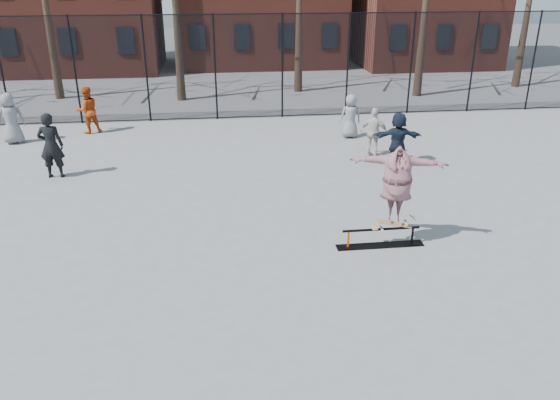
{
  "coord_description": "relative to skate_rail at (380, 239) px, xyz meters",
  "views": [
    {
      "loc": [
        -1.55,
        -8.37,
        5.49
      ],
      "look_at": [
        -0.32,
        1.5,
        1.27
      ],
      "focal_mm": 35.0,
      "sensor_mm": 36.0,
      "label": 1
    }
  ],
  "objects": [
    {
      "name": "ground",
      "position": [
        -1.88,
        -1.72,
        -0.16
      ],
      "size": [
        100.0,
        100.0,
        0.0
      ],
      "primitive_type": "plane",
      "color": "slate"
    },
    {
      "name": "skate_rail",
      "position": [
        0.0,
        0.0,
        0.0
      ],
      "size": [
        1.9,
        0.29,
        0.42
      ],
      "color": "black",
      "rests_on": "ground"
    },
    {
      "name": "skateboard",
      "position": [
        0.26,
        0.0,
        0.3
      ],
      "size": [
        0.83,
        0.2,
        0.1
      ],
      "primitive_type": null,
      "color": "#A06D40",
      "rests_on": "skate_rail"
    },
    {
      "name": "skater",
      "position": [
        0.26,
        0.0,
        1.16
      ],
      "size": [
        2.06,
        1.08,
        1.62
      ],
      "primitive_type": "imported",
      "rotation": [
        0.0,
        0.0,
        -0.29
      ],
      "color": "#3E378B",
      "rests_on": "skateboard"
    },
    {
      "name": "bystander_grey",
      "position": [
        -10.21,
        8.86,
        0.7
      ],
      "size": [
        0.97,
        0.76,
        1.73
      ],
      "primitive_type": "imported",
      "rotation": [
        0.0,
        0.0,
        3.43
      ],
      "color": "slate",
      "rests_on": "ground"
    },
    {
      "name": "bystander_black",
      "position": [
        -7.99,
        5.26,
        0.77
      ],
      "size": [
        0.69,
        0.46,
        1.87
      ],
      "primitive_type": "imported",
      "rotation": [
        0.0,
        0.0,
        3.12
      ],
      "color": "black",
      "rests_on": "ground"
    },
    {
      "name": "bystander_red",
      "position": [
        -7.9,
        9.87,
        0.67
      ],
      "size": [
        1.01,
        0.93,
        1.67
      ],
      "primitive_type": "imported",
      "rotation": [
        0.0,
        0.0,
        3.6
      ],
      "color": "#B0390F",
      "rests_on": "ground"
    },
    {
      "name": "bystander_white",
      "position": [
        1.54,
        5.95,
        0.62
      ],
      "size": [
        0.97,
        0.81,
        1.56
      ],
      "primitive_type": "imported",
      "rotation": [
        0.0,
        0.0,
        2.57
      ],
      "color": "beige",
      "rests_on": "ground"
    },
    {
      "name": "bystander_navy",
      "position": [
        2.04,
        5.18,
        0.64
      ],
      "size": [
        1.53,
        0.64,
        1.6
      ],
      "primitive_type": "imported",
      "rotation": [
        0.0,
        0.0,
        3.03
      ],
      "color": "black",
      "rests_on": "ground"
    },
    {
      "name": "bystander_extra",
      "position": [
        1.32,
        8.13,
        0.6
      ],
      "size": [
        0.77,
        0.52,
        1.53
      ],
      "primitive_type": "imported",
      "rotation": [
        0.0,
        0.0,
        3.19
      ],
      "color": "slate",
      "rests_on": "ground"
    },
    {
      "name": "fence",
      "position": [
        -1.89,
        11.28,
        1.89
      ],
      "size": [
        34.03,
        0.07,
        4.0
      ],
      "color": "black",
      "rests_on": "ground"
    }
  ]
}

